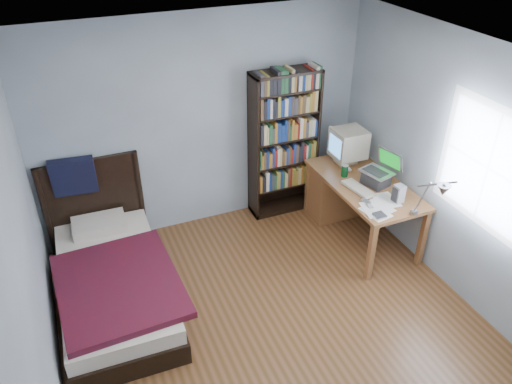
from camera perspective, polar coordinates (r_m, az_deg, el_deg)
room at (r=3.97m, az=3.72°, el=-3.84°), size 4.20×4.24×2.50m
desk at (r=6.11m, az=9.96°, el=0.31°), size 0.75×1.47×0.73m
crt_monitor at (r=5.93m, az=10.46°, el=5.42°), size 0.37×0.35×0.42m
laptop at (r=5.61m, az=13.73°, el=1.86°), size 0.40×0.38×0.40m
desk_lamp at (r=4.70m, az=20.18°, el=-0.01°), size 0.24×0.53×0.62m
keyboard at (r=5.51m, az=11.60°, el=0.40°), size 0.22×0.42×0.04m
speaker at (r=5.36m, az=16.00°, el=-0.18°), size 0.11×0.11×0.20m
soda_can at (r=5.71m, az=10.10°, el=2.39°), size 0.07×0.07×0.13m
mouse at (r=5.86m, az=10.51°, el=2.59°), size 0.06×0.10×0.04m
phone_silver at (r=5.31m, az=12.47°, el=-1.05°), size 0.07×0.12×0.02m
phone_grey at (r=5.25m, az=12.86°, el=-1.57°), size 0.06×0.09×0.02m
external_drive at (r=5.12m, az=13.93°, el=-2.63°), size 0.11×0.11×0.02m
bookshelf at (r=5.98m, az=3.19°, el=5.48°), size 0.81×0.30×1.80m
bed at (r=5.19m, az=-16.13°, el=-9.24°), size 1.13×2.11×1.16m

